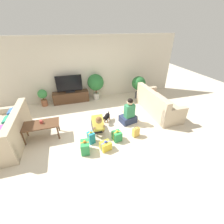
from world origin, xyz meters
TOP-DOWN VIEW (x-y plane):
  - ground_plane at (0.00, 0.00)m, footprint 16.00×16.00m
  - wall_back at (0.00, 2.63)m, footprint 8.40×0.06m
  - sofa_left at (-2.43, 0.25)m, footprint 0.84×2.04m
  - sofa_right at (2.43, 0.52)m, footprint 0.84×2.04m
  - coffee_table at (-1.60, 0.16)m, footprint 1.03×0.53m
  - tv_console at (-0.63, 2.36)m, footprint 1.47×0.40m
  - tv at (-0.63, 2.36)m, footprint 1.04×0.20m
  - potted_plant_corner_right at (2.28, 1.89)m, footprint 0.59×0.59m
  - potted_plant_back_left at (-1.72, 2.31)m, footprint 0.36×0.36m
  - potted_plant_back_right at (0.46, 2.31)m, footprint 0.69×0.69m
  - person_kneeling at (0.01, -0.09)m, footprint 0.35×0.76m
  - person_sitting at (1.13, 0.18)m, footprint 0.59×0.55m
  - dog at (0.43, 0.41)m, footprint 0.36×0.50m
  - gift_box_a at (0.06, -0.85)m, footprint 0.32×0.29m
  - gift_box_b at (0.47, -0.58)m, footprint 0.27×0.28m
  - gift_box_c at (-0.47, -0.80)m, footprint 0.25×0.33m
  - gift_box_d at (-0.26, -0.47)m, footprint 0.22×0.24m
  - gift_bag_a at (1.07, -0.58)m, footprint 0.23×0.16m
  - mug at (-1.56, 0.20)m, footprint 0.12×0.08m

SIDE VIEW (x-z plane):
  - ground_plane at x=0.00m, z-range 0.00..0.00m
  - gift_box_a at x=0.06m, z-range -0.03..0.27m
  - gift_box_b at x=0.47m, z-range -0.03..0.32m
  - gift_bag_a at x=1.07m, z-range -0.01..0.31m
  - gift_box_c at x=-0.47m, z-range -0.03..0.35m
  - gift_box_d at x=-0.26m, z-range -0.03..0.36m
  - dog at x=0.43m, z-range 0.04..0.36m
  - tv_console at x=-0.63m, z-range 0.00..0.46m
  - person_kneeling at x=0.01m, z-range -0.05..0.68m
  - sofa_left at x=-2.43m, z-range -0.12..0.76m
  - sofa_right at x=2.43m, z-range -0.12..0.76m
  - person_sitting at x=1.13m, z-range -0.12..0.80m
  - coffee_table at x=-1.60m, z-range 0.18..0.65m
  - potted_plant_back_left at x=-1.72m, z-range 0.08..0.79m
  - mug at x=-1.56m, z-range 0.47..0.56m
  - potted_plant_corner_right at x=2.28m, z-range 0.17..1.17m
  - potted_plant_back_right at x=0.46m, z-range 0.19..1.32m
  - tv at x=-0.63m, z-range 0.42..1.13m
  - wall_back at x=0.00m, z-range 0.00..2.60m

